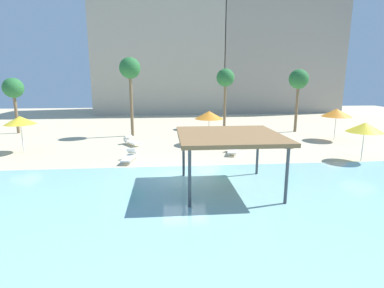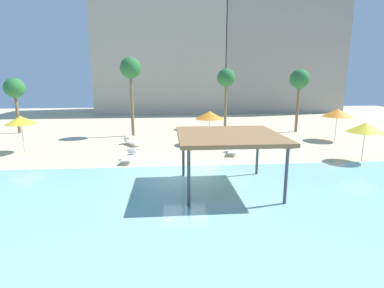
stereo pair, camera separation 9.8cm
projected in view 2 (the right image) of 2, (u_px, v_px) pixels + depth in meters
ground_plane at (184, 174)px, 16.90m from camera, size 80.00×80.00×0.00m
lagoon_water at (192, 216)px, 11.79m from camera, size 44.00×13.50×0.04m
shade_pavilion at (229, 137)px, 14.17m from camera, size 4.80×4.80×2.72m
beach_umbrella_yellow_0 at (21, 120)px, 21.46m from camera, size 2.12×2.12×2.65m
beach_umbrella_orange_1 at (337, 113)px, 25.69m from camera, size 2.48×2.48×2.73m
beach_umbrella_orange_2 at (209, 115)px, 24.16m from camera, size 2.30×2.30×2.71m
beach_umbrella_yellow_3 at (366, 127)px, 19.11m from camera, size 2.24×2.24×2.53m
lounge_chair_0 at (130, 156)px, 19.51m from camera, size 0.90×1.97×0.74m
lounge_chair_1 at (131, 141)px, 24.31m from camera, size 1.55×1.91×0.74m
lounge_chair_2 at (283, 142)px, 23.75m from camera, size 1.50×1.93×0.74m
lounge_chair_4 at (234, 149)px, 21.51m from camera, size 1.16×1.99×0.74m
palm_tree_0 at (299, 81)px, 29.30m from camera, size 1.90×1.90×6.15m
palm_tree_1 at (14, 89)px, 28.78m from camera, size 1.90×1.90×5.32m
palm_tree_2 at (131, 70)px, 26.99m from camera, size 1.90×1.90×7.12m
palm_tree_3 at (226, 79)px, 31.81m from camera, size 1.90×1.90×6.29m
hotel_block_0 at (160, 55)px, 47.51m from camera, size 18.96×10.92×17.60m
hotel_block_1 at (279, 53)px, 47.89m from camera, size 18.42×8.54×18.50m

